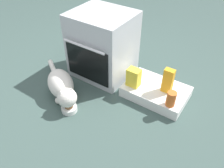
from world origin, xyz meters
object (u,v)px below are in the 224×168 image
at_px(juice_carton, 168,81).
at_px(snack_bag, 134,77).
at_px(food_bowl, 69,108).
at_px(oven, 102,45).
at_px(cat, 62,86).
at_px(sauce_jar, 171,99).
at_px(pantry_cabinet, 156,92).

bearing_deg(juice_carton, snack_bag, -162.00).
bearing_deg(food_bowl, oven, 98.35).
xyz_separation_m(cat, snack_bag, (0.53, 0.42, 0.06)).
xyz_separation_m(sauce_jar, snack_bag, (-0.40, 0.06, 0.02)).
height_order(food_bowl, juice_carton, juice_carton).
height_order(pantry_cabinet, cat, cat).
relative_size(food_bowl, snack_bag, 0.79).
relative_size(snack_bag, juice_carton, 0.75).
relative_size(food_bowl, cat, 0.20).
relative_size(oven, food_bowl, 4.73).
height_order(snack_bag, juice_carton, juice_carton).
xyz_separation_m(oven, snack_bag, (0.45, -0.12, -0.14)).
bearing_deg(snack_bag, oven, 164.39).
relative_size(oven, juice_carton, 2.79).
bearing_deg(snack_bag, sauce_jar, -7.99).
bearing_deg(cat, sauce_jar, 52.68).
distance_m(oven, juice_carton, 0.75).
distance_m(sauce_jar, juice_carton, 0.19).
xyz_separation_m(sauce_jar, juice_carton, (-0.10, 0.15, 0.05)).
height_order(pantry_cabinet, snack_bag, snack_bag).
xyz_separation_m(pantry_cabinet, snack_bag, (-0.20, -0.09, 0.14)).
xyz_separation_m(oven, food_bowl, (0.10, -0.65, -0.31)).
relative_size(cat, sauce_jar, 5.06).
distance_m(oven, sauce_jar, 0.88).
bearing_deg(food_bowl, pantry_cabinet, 48.16).
bearing_deg(snack_bag, food_bowl, -123.73).
bearing_deg(oven, food_bowl, -81.65).
bearing_deg(cat, oven, 112.82).
bearing_deg(cat, food_bowl, 0.00).
relative_size(oven, pantry_cabinet, 1.15).
relative_size(sauce_jar, juice_carton, 0.58).
distance_m(pantry_cabinet, juice_carton, 0.20).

